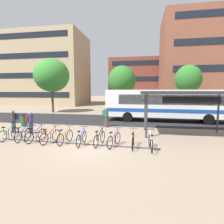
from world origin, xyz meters
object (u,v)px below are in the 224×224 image
parked_bicycle_red_3 (50,137)px  parked_bicycle_blue_5 (82,138)px  parked_bicycle_blue_1 (23,134)px  parked_bicycle_black_6 (99,138)px  street_tree_1 (52,75)px  trash_bin (24,120)px  parked_bicycle_purple_2 (36,135)px  commuter_teal_pack_1 (106,115)px  transit_shelter (186,94)px  street_tree_0 (122,80)px  parked_bicycle_red_8 (133,141)px  commuter_navy_pack_2 (14,120)px  parked_bicycle_green_0 (9,134)px  parked_bicycle_white_9 (151,143)px  parked_bicycle_purple_7 (114,140)px  commuter_red_pack_0 (30,121)px  street_tree_2 (188,79)px  parked_bicycle_orange_4 (65,137)px  city_bus (165,104)px

parked_bicycle_red_3 → parked_bicycle_blue_5: (1.97, -0.05, 0.00)m
parked_bicycle_blue_1 → parked_bicycle_black_6: bearing=-93.6°
parked_bicycle_black_6 → street_tree_1: bearing=43.9°
parked_bicycle_blue_1 → parked_bicycle_blue_5: size_ratio=1.00×
parked_bicycle_black_6 → trash_bin: 8.86m
parked_bicycle_purple_2 → commuter_teal_pack_1: 6.08m
parked_bicycle_black_6 → transit_shelter: transit_shelter is taller
parked_bicycle_purple_2 → transit_shelter: size_ratio=0.27×
street_tree_0 → parked_bicycle_red_8: bearing=-81.1°
parked_bicycle_red_3 → commuter_navy_pack_2: commuter_navy_pack_2 is taller
transit_shelter → parked_bicycle_purple_2: bearing=-162.1°
parked_bicycle_green_0 → parked_bicycle_purple_2: same height
parked_bicycle_black_6 → parked_bicycle_white_9: 2.87m
street_tree_1 → parked_bicycle_red_8: bearing=-49.2°
parked_bicycle_red_8 → parked_bicycle_blue_1: bearing=87.7°
trash_bin → street_tree_0: (6.94, 13.70, 4.15)m
parked_bicycle_purple_7 → transit_shelter: 6.14m
commuter_red_pack_0 → commuter_navy_pack_2: bearing=152.5°
parked_bicycle_green_0 → transit_shelter: (11.25, 3.23, 2.50)m
parked_bicycle_black_6 → transit_shelter: 6.75m
parked_bicycle_green_0 → commuter_navy_pack_2: commuter_navy_pack_2 is taller
parked_bicycle_green_0 → parked_bicycle_red_8: bearing=-90.7°
parked_bicycle_blue_5 → transit_shelter: transit_shelter is taller
parked_bicycle_blue_5 → street_tree_1: 17.90m
parked_bicycle_black_6 → parked_bicycle_red_8: bearing=-85.7°
parked_bicycle_black_6 → street_tree_1: 18.37m
parked_bicycle_purple_7 → street_tree_2: (7.96, 18.54, 4.40)m
parked_bicycle_green_0 → parked_bicycle_orange_4: (3.88, -0.14, 0.00)m
commuter_navy_pack_2 → trash_bin: (-0.89, 2.31, -0.46)m
commuter_navy_pack_2 → street_tree_1: street_tree_1 is taller
parked_bicycle_purple_2 → commuter_red_pack_0: commuter_red_pack_0 is taller
parked_bicycle_red_3 → transit_shelter: (8.29, 3.44, 2.50)m
parked_bicycle_purple_7 → street_tree_0: 18.54m
parked_bicycle_blue_5 → parked_bicycle_purple_7: (1.89, 0.03, 0.00)m
parked_bicycle_red_3 → parked_bicycle_purple_7: 3.86m
parked_bicycle_blue_1 → parked_bicycle_purple_7: size_ratio=1.03×
parked_bicycle_blue_1 → parked_bicycle_orange_4: size_ratio=1.01×
transit_shelter → commuter_red_pack_0: 11.18m
parked_bicycle_green_0 → parked_bicycle_blue_5: same height
transit_shelter → commuter_navy_pack_2: size_ratio=3.69×
street_tree_2 → parked_bicycle_purple_7: bearing=-113.2°
city_bus → parked_bicycle_green_0: size_ratio=7.02×
parked_bicycle_green_0 → parked_bicycle_black_6: size_ratio=1.01×
parked_bicycle_blue_1 → commuter_teal_pack_1: (4.26, 4.96, 0.63)m
parked_bicycle_orange_4 → parked_bicycle_red_8: same height
parked_bicycle_orange_4 → parked_bicycle_blue_5: bearing=-88.4°
city_bus → parked_bicycle_blue_1: 13.17m
parked_bicycle_orange_4 → parked_bicycle_white_9: bearing=-85.8°
parked_bicycle_purple_7 → commuter_navy_pack_2: (-7.80, 1.94, 0.60)m
parked_bicycle_purple_2 → parked_bicycle_red_3: same height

